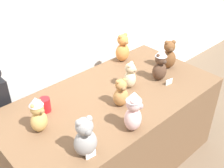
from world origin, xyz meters
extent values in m
cube|color=white|center=(0.00, 0.97, 1.30)|extent=(7.00, 0.08, 2.60)
cube|color=brown|center=(0.00, 0.25, 0.38)|extent=(1.82, 0.94, 0.76)
ellipsoid|color=beige|center=(-0.15, -0.12, 0.85)|extent=(0.18, 0.17, 0.17)
sphere|color=beige|center=(-0.15, -0.12, 0.97)|extent=(0.10, 0.10, 0.10)
sphere|color=beige|center=(-0.18, -0.14, 1.01)|extent=(0.04, 0.04, 0.04)
sphere|color=beige|center=(-0.12, -0.10, 1.01)|extent=(0.04, 0.04, 0.04)
sphere|color=#A88783|center=(-0.13, -0.16, 0.96)|extent=(0.04, 0.04, 0.04)
cone|color=silver|center=(-0.15, -0.12, 1.03)|extent=(0.11, 0.11, 0.07)
ellipsoid|color=#D17F3D|center=(0.49, 0.63, 0.85)|extent=(0.15, 0.12, 0.18)
sphere|color=#D17F3D|center=(0.49, 0.63, 0.98)|extent=(0.11, 0.11, 0.11)
sphere|color=#D17F3D|center=(0.45, 0.63, 1.02)|extent=(0.04, 0.04, 0.04)
sphere|color=#D17F3D|center=(0.52, 0.63, 1.02)|extent=(0.04, 0.04, 0.04)
sphere|color=#A06536|center=(0.49, 0.58, 0.97)|extent=(0.04, 0.04, 0.04)
ellipsoid|color=#B27A42|center=(-0.03, 0.12, 0.84)|extent=(0.14, 0.13, 0.15)
sphere|color=#B27A42|center=(-0.03, 0.12, 0.95)|extent=(0.09, 0.09, 0.09)
sphere|color=#B27A42|center=(-0.05, 0.13, 0.98)|extent=(0.03, 0.03, 0.03)
sphere|color=#B27A42|center=(0.00, 0.12, 0.98)|extent=(0.03, 0.03, 0.03)
sphere|color=olive|center=(-0.04, 0.09, 0.94)|extent=(0.04, 0.04, 0.04)
ellipsoid|color=brown|center=(0.70, 0.24, 0.85)|extent=(0.18, 0.18, 0.17)
sphere|color=brown|center=(0.70, 0.24, 0.98)|extent=(0.10, 0.10, 0.10)
sphere|color=brown|center=(0.67, 0.26, 1.02)|extent=(0.04, 0.04, 0.04)
sphere|color=brown|center=(0.73, 0.22, 1.02)|extent=(0.04, 0.04, 0.04)
sphere|color=brown|center=(0.68, 0.21, 0.97)|extent=(0.04, 0.04, 0.04)
ellipsoid|color=gray|center=(-0.53, -0.08, 0.85)|extent=(0.17, 0.15, 0.18)
sphere|color=gray|center=(-0.53, -0.08, 0.98)|extent=(0.11, 0.11, 0.11)
sphere|color=gray|center=(-0.56, -0.08, 1.03)|extent=(0.04, 0.04, 0.04)
sphere|color=gray|center=(-0.49, -0.09, 1.03)|extent=(0.04, 0.04, 0.04)
sphere|color=slate|center=(-0.53, -0.13, 0.98)|extent=(0.04, 0.04, 0.04)
ellipsoid|color=#CCB78E|center=(0.21, 0.25, 0.83)|extent=(0.15, 0.14, 0.15)
sphere|color=#CCB78E|center=(0.21, 0.25, 0.94)|extent=(0.09, 0.09, 0.09)
sphere|color=#CCB78E|center=(0.18, 0.24, 0.98)|extent=(0.03, 0.03, 0.03)
sphere|color=#CCB78E|center=(0.23, 0.27, 0.98)|extent=(0.03, 0.03, 0.03)
sphere|color=#9D8E71|center=(0.22, 0.22, 0.93)|extent=(0.04, 0.04, 0.04)
ellipsoid|color=tan|center=(-0.62, 0.30, 0.84)|extent=(0.15, 0.14, 0.15)
sphere|color=tan|center=(-0.62, 0.30, 0.95)|extent=(0.09, 0.09, 0.09)
sphere|color=tan|center=(-0.65, 0.29, 0.99)|extent=(0.03, 0.03, 0.03)
sphere|color=tan|center=(-0.60, 0.31, 0.99)|extent=(0.03, 0.03, 0.03)
sphere|color=olive|center=(-0.61, 0.26, 0.94)|extent=(0.04, 0.04, 0.04)
cone|color=silver|center=(-0.62, 0.30, 1.00)|extent=(0.10, 0.10, 0.06)
ellipsoid|color=#4C3323|center=(0.48, 0.16, 0.84)|extent=(0.14, 0.13, 0.16)
sphere|color=#4C3323|center=(0.48, 0.16, 0.96)|extent=(0.10, 0.10, 0.10)
sphere|color=#4C3323|center=(0.45, 0.17, 1.00)|extent=(0.04, 0.04, 0.04)
sphere|color=#4C3323|center=(0.51, 0.16, 1.00)|extent=(0.04, 0.04, 0.04)
sphere|color=#412E23|center=(0.47, 0.12, 0.96)|extent=(0.04, 0.04, 0.04)
cone|color=silver|center=(0.48, 0.16, 1.02)|extent=(0.10, 0.10, 0.06)
cylinder|color=red|center=(-0.48, 0.45, 0.82)|extent=(0.08, 0.08, 0.11)
cube|color=white|center=(-0.53, -0.13, 0.79)|extent=(0.07, 0.02, 0.05)
cube|color=white|center=(0.48, 0.05, 0.79)|extent=(0.07, 0.02, 0.05)
camera|label=1|loc=(-1.23, -1.08, 2.07)|focal=44.65mm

